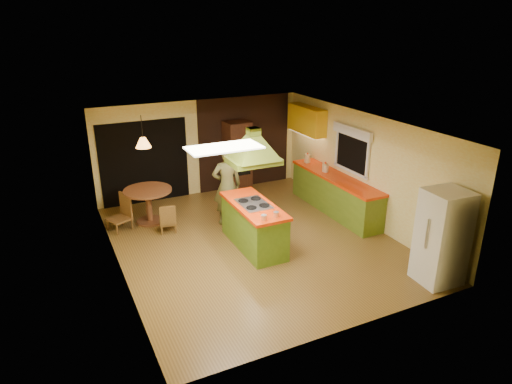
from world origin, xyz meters
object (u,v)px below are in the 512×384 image
man (227,186)px  refrigerator (442,237)px  kitchen_island (254,225)px  canister_large (307,158)px  dining_table (148,199)px  wall_oven (237,157)px

man → refrigerator: man is taller
kitchen_island → canister_large: size_ratio=8.61×
refrigerator → dining_table: bearing=134.4°
kitchen_island → dining_table: (-1.66, 2.11, 0.10)m
man → canister_large: size_ratio=8.36×
refrigerator → wall_oven: size_ratio=0.90×
wall_oven → canister_large: size_ratio=8.73×
man → refrigerator: 4.61m
man → canister_large: (2.54, 0.71, 0.11)m
man → wall_oven: size_ratio=0.96×
kitchen_island → refrigerator: 3.57m
dining_table → man: bearing=-27.0°
man → refrigerator: (2.44, -3.91, -0.05)m
refrigerator → wall_oven: (-1.40, 5.75, 0.09)m
dining_table → refrigerator: bearing=-49.4°
kitchen_island → refrigerator: (2.39, -2.62, 0.39)m
refrigerator → canister_large: (0.10, 4.62, 0.17)m
wall_oven → kitchen_island: bearing=-110.8°
man → kitchen_island: bearing=99.7°
kitchen_island → refrigerator: size_ratio=1.09×
man → dining_table: 1.84m
kitchen_island → man: man is taller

